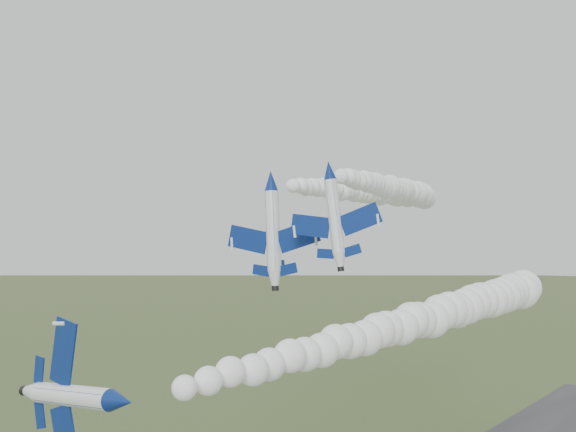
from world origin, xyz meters
name	(u,v)px	position (x,y,z in m)	size (l,w,h in m)	color
jet_lead	(120,402)	(5.96, -8.85, 28.45)	(3.11, 12.43, 10.28)	white
smoke_trail_jet_lead	(415,321)	(7.33, 28.63, 30.31)	(5.19, 69.08, 5.19)	white
jet_pair_left	(270,180)	(-8.41, 23.30, 46.10)	(11.90, 13.98, 3.49)	white
smoke_trail_jet_pair_left	(365,192)	(-15.57, 56.40, 47.60)	(4.67, 59.90, 4.67)	white
jet_pair_right	(329,170)	(0.32, 22.63, 46.58)	(10.07, 11.74, 3.02)	white
smoke_trail_jet_pair_right	(396,189)	(-11.70, 60.13, 48.09)	(5.01, 73.11, 5.01)	white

